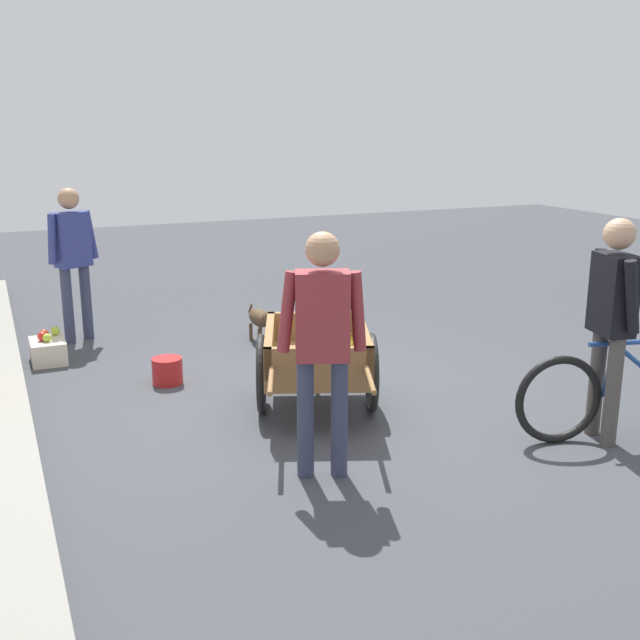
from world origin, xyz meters
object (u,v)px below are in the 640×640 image
Objects in this scene: cyclist_person at (612,310)px; apple_crate at (48,349)px; vendor_person at (322,334)px; dog at (261,319)px; fruit_cart at (317,359)px; plastic_bucket at (167,371)px; bystander_person at (73,251)px; bicycle at (623,392)px.

cyclist_person is 5.11m from apple_crate.
apple_crate is at bearing 44.68° from cyclist_person.
vendor_person is at bearing -156.42° from apple_crate.
dog is 1.53× the size of apple_crate.
fruit_cart is 4.12× the size of apple_crate.
cyclist_person is 2.41× the size of dog.
dog is 1.47m from plastic_bucket.
bystander_person is at bearing 17.24° from plastic_bucket.
bystander_person reaches higher than plastic_bucket.
dog is at bearing -54.05° from plastic_bucket.
vendor_person is at bearing 167.88° from dog.
apple_crate is at bearing 45.56° from bicycle.
bicycle is 3.75m from dog.
bystander_person is at bearing 37.76° from bicycle.
vendor_person is 0.99× the size of cyclist_person.
fruit_cart is at bearing 173.44° from dog.
bicycle is at bearing -154.83° from dog.
bystander_person is (2.91, 1.50, 0.53)m from fruit_cart.
dog is 2.12m from apple_crate.
fruit_cart is 3.32m from bystander_person.
vendor_person reaches higher than plastic_bucket.
cyclist_person is 3.72m from plastic_bucket.
cyclist_person is (-1.35, -1.68, 0.54)m from fruit_cart.
fruit_cart is 1.26m from vendor_person.
plastic_bucket is at bearing 47.67° from bicycle.
apple_crate is at bearing 151.20° from bystander_person.
plastic_bucket is 0.17× the size of bystander_person.
bystander_person is (4.29, 3.32, 0.61)m from bicycle.
vendor_person reaches higher than bicycle.
apple_crate is at bearing 23.58° from vendor_person.
bicycle is 0.64m from cyclist_person.
apple_crate is 0.27× the size of bystander_person.
cyclist_person reaches higher than fruit_cart.
cyclist_person is 3.72m from dog.
bystander_person reaches higher than dog.
bicycle is at bearing -103.43° from cyclist_person.
apple_crate is (1.09, 0.92, 0.01)m from plastic_bucket.
bicycle is 6.06× the size of plastic_bucket.
fruit_cart is at bearing 51.20° from cyclist_person.
bicycle is at bearing -134.44° from apple_crate.
fruit_cart is 1.12× the size of cyclist_person.
plastic_bucket is (2.49, 2.63, -0.86)m from cyclist_person.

